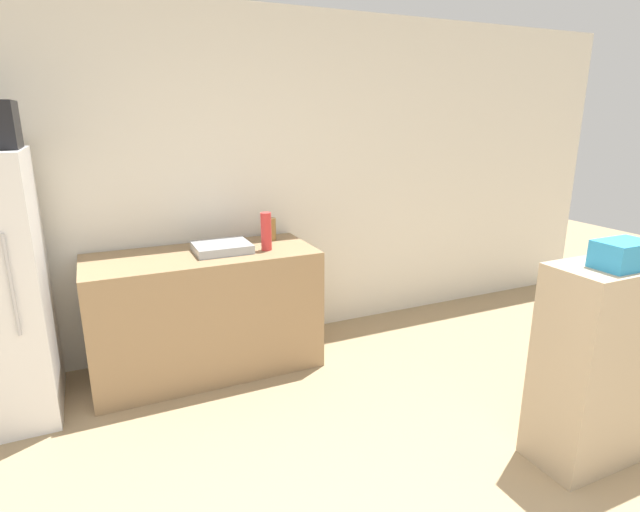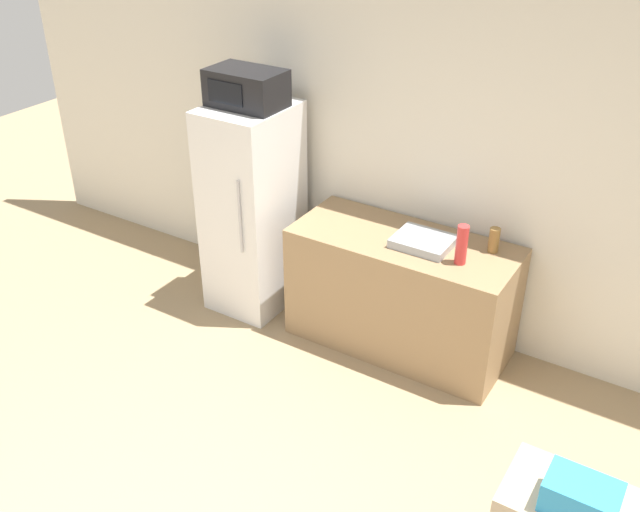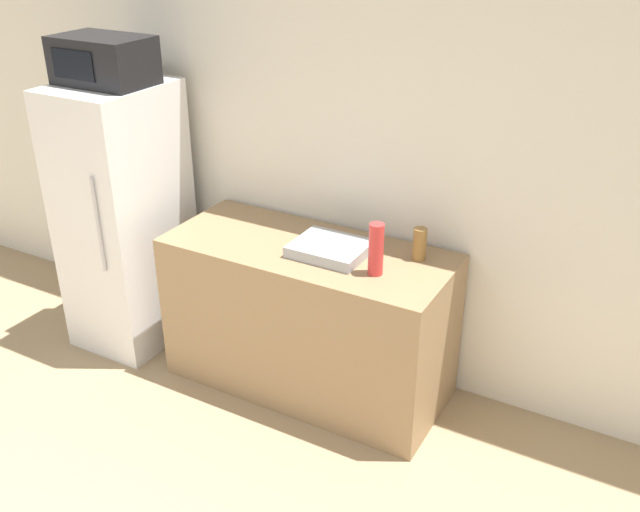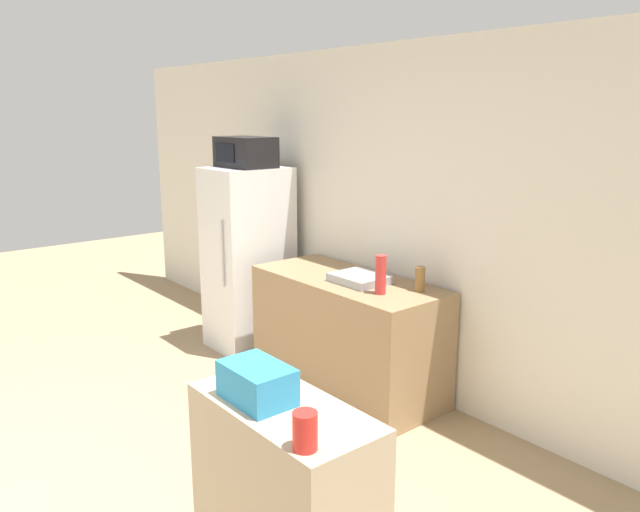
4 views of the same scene
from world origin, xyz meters
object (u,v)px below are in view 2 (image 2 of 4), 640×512
(refrigerator, at_px, (253,209))
(bottle_short, at_px, (494,240))
(basket, at_px, (581,497))
(bottle_tall, at_px, (462,245))
(microwave, at_px, (246,88))

(refrigerator, height_order, bottle_short, refrigerator)
(refrigerator, relative_size, basket, 6.07)
(refrigerator, distance_m, bottle_tall, 1.71)
(refrigerator, height_order, microwave, microwave)
(microwave, height_order, bottle_tall, microwave)
(refrigerator, relative_size, microwave, 3.04)
(microwave, height_order, bottle_short, microwave)
(refrigerator, bearing_deg, bottle_short, 7.30)
(bottle_short, bearing_deg, microwave, -172.66)
(bottle_tall, relative_size, basket, 1.01)
(microwave, relative_size, basket, 1.99)
(bottle_tall, xyz_separation_m, basket, (1.19, -1.81, 0.15))
(refrigerator, height_order, basket, refrigerator)
(bottle_tall, xyz_separation_m, bottle_short, (0.13, 0.26, -0.05))
(refrigerator, xyz_separation_m, basket, (2.89, -1.84, 0.35))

